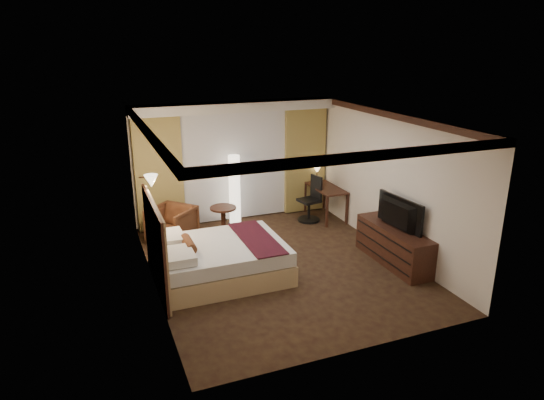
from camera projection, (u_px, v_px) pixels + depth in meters
name	position (u px, v px, depth m)	size (l,w,h in m)	color
floor	(280.00, 266.00, 8.91)	(4.50, 5.50, 0.01)	black
ceiling	(281.00, 119.00, 8.07)	(4.50, 5.50, 0.01)	white
back_wall	(234.00, 161.00, 10.92)	(4.50, 0.02, 2.70)	white
left_wall	(150.00, 211.00, 7.70)	(0.02, 5.50, 2.70)	white
right_wall	(389.00, 183.00, 9.27)	(0.02, 5.50, 2.70)	white
crown_molding	(281.00, 122.00, 8.08)	(4.50, 5.50, 0.12)	black
soffit	(236.00, 107.00, 10.31)	(4.50, 0.50, 0.20)	white
curtain_sheer	(235.00, 166.00, 10.88)	(2.48, 0.04, 2.45)	silver
curtain_left_drape	(159.00, 174.00, 10.24)	(1.00, 0.14, 2.45)	#A5934B
curtain_right_drape	(305.00, 161.00, 11.42)	(1.00, 0.14, 2.45)	#A5934B
wall_sconce	(151.00, 181.00, 8.41)	(0.24, 0.24, 0.24)	white
bed	(221.00, 260.00, 8.41)	(2.16, 1.69, 0.63)	white
headboard	(156.00, 246.00, 7.89)	(0.12, 1.99, 1.50)	tan
armchair	(172.00, 223.00, 9.84)	(0.80, 0.75, 0.83)	#552E19
side_table	(224.00, 221.00, 10.27)	(0.56, 0.56, 0.61)	black
floor_lamp	(235.00, 190.00, 10.68)	(0.34, 0.34, 1.60)	white
desk	(325.00, 202.00, 11.23)	(0.55, 1.23, 0.75)	black
desk_lamp	(317.00, 175.00, 11.47)	(0.18, 0.18, 0.34)	#FFD899
office_chair	(309.00, 199.00, 10.98)	(0.51, 0.51, 1.05)	black
dresser	(393.00, 245.00, 8.93)	(0.50, 1.79, 0.70)	black
television	(395.00, 211.00, 8.70)	(1.16, 0.67, 0.15)	black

